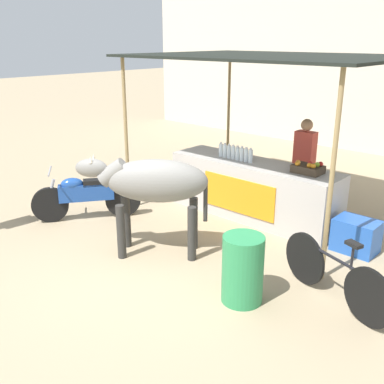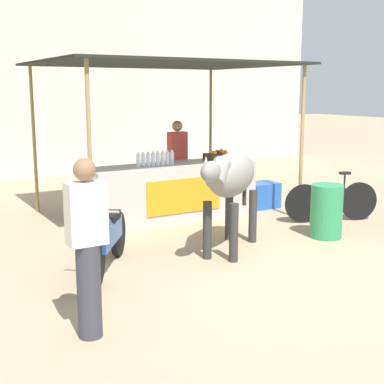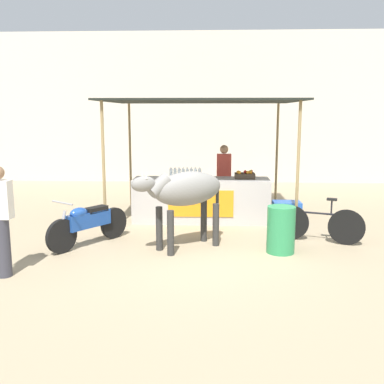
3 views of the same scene
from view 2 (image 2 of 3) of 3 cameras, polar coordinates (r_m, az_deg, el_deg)
name	(u,v)px [view 2 (image 2 of 3)]	position (r m, az deg, el deg)	size (l,w,h in m)	color
ground_plane	(248,251)	(7.59, 6.00, -6.23)	(60.00, 60.00, 0.00)	tan
building_wall_far	(62,76)	(14.67, -13.74, 11.89)	(16.00, 0.50, 5.09)	beige
stall_counter	(173,192)	(9.27, -2.07, 0.05)	(3.00, 0.82, 0.96)	#B2ADA8
stall_awning	(163,69)	(9.37, -3.07, 12.95)	(4.20, 3.20, 2.67)	black
water_bottle_row	(156,159)	(8.97, -3.91, 3.52)	(0.70, 0.07, 0.25)	silver
fruit_crate	(218,156)	(9.72, 2.77, 3.86)	(0.44, 0.32, 0.18)	#3F3326
vendor_behind_counter	(177,163)	(10.11, -1.56, 3.09)	(0.34, 0.22, 1.65)	#383842
cooler_box	(262,195)	(10.26, 7.46, -0.34)	(0.60, 0.44, 0.48)	blue
water_barrel	(326,211)	(8.36, 14.14, -1.99)	(0.48, 0.48, 0.81)	#2D8C51
cow	(230,178)	(7.31, 4.09, 1.48)	(1.65, 1.41, 1.44)	gray
motorcycle_parked	(107,237)	(6.70, -9.04, -4.81)	(1.10, 1.52, 0.90)	black
bicycle_leaning	(332,201)	(9.40, 14.69, -0.97)	(1.57, 0.60, 0.85)	black
passerby_on_street	(87,247)	(4.86, -11.09, -5.82)	(0.34, 0.22, 1.65)	#383842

